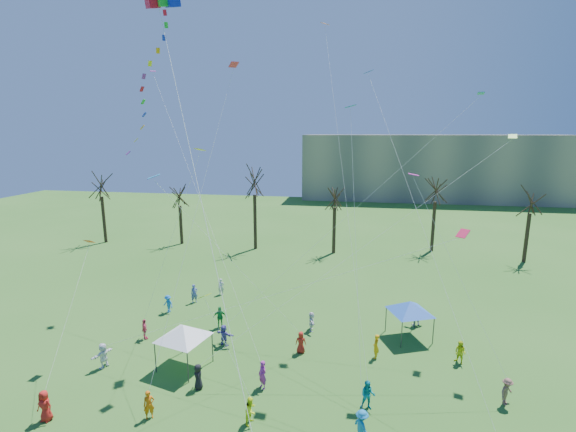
% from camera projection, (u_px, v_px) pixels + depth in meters
% --- Properties ---
extents(distant_building, '(60.00, 14.00, 15.00)m').
position_uv_depth(distant_building, '(433.00, 167.00, 93.82)').
color(distant_building, gray).
rests_on(distant_building, ground).
extents(bare_tree_row, '(72.47, 9.11, 11.59)m').
position_uv_depth(bare_tree_row, '(342.00, 197.00, 51.92)').
color(bare_tree_row, black).
rests_on(bare_tree_row, ground).
extents(big_box_kite, '(5.36, 6.44, 24.33)m').
position_uv_depth(big_box_kite, '(153.00, 86.00, 22.65)').
color(big_box_kite, red).
rests_on(big_box_kite, ground).
extents(canopy_tent_white, '(3.94, 3.94, 3.06)m').
position_uv_depth(canopy_tent_white, '(183.00, 332.00, 26.60)').
color(canopy_tent_white, '#3F3F44').
rests_on(canopy_tent_white, ground).
extents(canopy_tent_blue, '(3.69, 3.69, 2.98)m').
position_uv_depth(canopy_tent_blue, '(410.00, 307.00, 30.52)').
color(canopy_tent_blue, '#3F3F44').
rests_on(canopy_tent_blue, ground).
extents(festival_crowd, '(26.51, 18.90, 1.81)m').
position_uv_depth(festival_crowd, '(277.00, 352.00, 27.34)').
color(festival_crowd, red).
rests_on(festival_crowd, ground).
extents(small_kites_aloft, '(29.84, 19.49, 33.57)m').
position_uv_depth(small_kites_aloft, '(302.00, 152.00, 27.33)').
color(small_kites_aloft, red).
rests_on(small_kites_aloft, ground).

